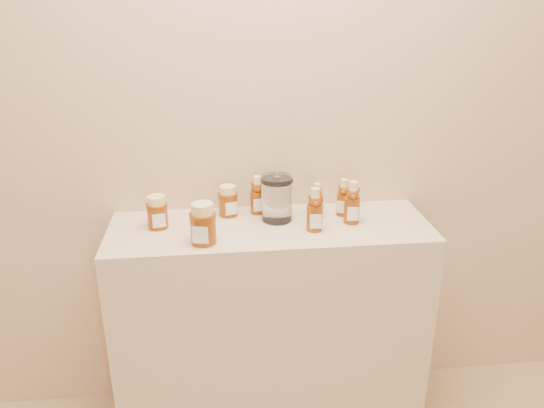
{
  "coord_description": "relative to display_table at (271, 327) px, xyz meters",
  "views": [
    {
      "loc": [
        -0.2,
        -0.24,
        1.71
      ],
      "look_at": [
        0.0,
        1.52,
        1.0
      ],
      "focal_mm": 35.0,
      "sensor_mm": 36.0,
      "label": 1
    }
  ],
  "objects": [
    {
      "name": "honey_jar_front",
      "position": [
        -0.25,
        -0.11,
        0.52
      ],
      "size": [
        0.11,
        0.11,
        0.15
      ],
      "primitive_type": null,
      "rotation": [
        0.0,
        0.0,
        -0.23
      ],
      "color": "#672B08",
      "rests_on": "display_table"
    },
    {
      "name": "display_table",
      "position": [
        0.0,
        0.0,
        0.0
      ],
      "size": [
        1.2,
        0.4,
        0.9
      ],
      "primitive_type": "cube",
      "color": "#C2AE8E",
      "rests_on": "ground"
    },
    {
      "name": "bear_bottle_back_left",
      "position": [
        -0.04,
        0.13,
        0.54
      ],
      "size": [
        0.06,
        0.06,
        0.17
      ],
      "primitive_type": null,
      "rotation": [
        0.0,
        0.0,
        0.06
      ],
      "color": "#672B08",
      "rests_on": "display_table"
    },
    {
      "name": "glass_canister",
      "position": [
        0.03,
        0.06,
        0.54
      ],
      "size": [
        0.15,
        0.15,
        0.19
      ],
      "primitive_type": null,
      "rotation": [
        0.0,
        0.0,
        0.26
      ],
      "color": "white",
      "rests_on": "display_table"
    },
    {
      "name": "bear_bottle_front_right",
      "position": [
        0.31,
        -0.0,
        0.54
      ],
      "size": [
        0.07,
        0.07,
        0.18
      ],
      "primitive_type": null,
      "rotation": [
        0.0,
        0.0,
        -0.12
      ],
      "color": "#672B08",
      "rests_on": "display_table"
    },
    {
      "name": "bear_bottle_back_mid",
      "position": [
        0.19,
        0.06,
        0.53
      ],
      "size": [
        0.07,
        0.07,
        0.15
      ],
      "primitive_type": null,
      "rotation": [
        0.0,
        0.0,
        0.39
      ],
      "color": "#672B08",
      "rests_on": "display_table"
    },
    {
      "name": "wall_back",
      "position": [
        0.0,
        0.2,
        0.9
      ],
      "size": [
        3.5,
        0.02,
        2.7
      ],
      "primitive_type": "cube",
      "color": "tan",
      "rests_on": "ground"
    },
    {
      "name": "bear_bottle_back_right",
      "position": [
        0.29,
        0.08,
        0.53
      ],
      "size": [
        0.07,
        0.07,
        0.16
      ],
      "primitive_type": null,
      "rotation": [
        0.0,
        0.0,
        -0.43
      ],
      "color": "#672B08",
      "rests_on": "display_table"
    },
    {
      "name": "honey_jar_back",
      "position": [
        -0.15,
        0.12,
        0.51
      ],
      "size": [
        0.1,
        0.1,
        0.12
      ],
      "primitive_type": null,
      "rotation": [
        0.0,
        0.0,
        0.31
      ],
      "color": "#672B08",
      "rests_on": "display_table"
    },
    {
      "name": "bear_bottle_front_left",
      "position": [
        0.16,
        -0.05,
        0.54
      ],
      "size": [
        0.06,
        0.06,
        0.18
      ],
      "primitive_type": null,
      "rotation": [
        0.0,
        0.0,
        -0.03
      ],
      "color": "#672B08",
      "rests_on": "display_table"
    },
    {
      "name": "honey_jar_left",
      "position": [
        -0.41,
        0.04,
        0.51
      ],
      "size": [
        0.09,
        0.09,
        0.12
      ],
      "primitive_type": null,
      "rotation": [
        0.0,
        0.0,
        0.2
      ],
      "color": "#672B08",
      "rests_on": "display_table"
    }
  ]
}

